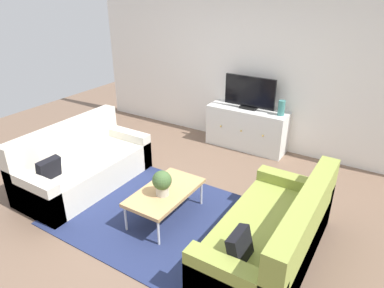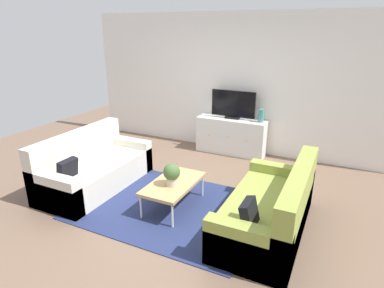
# 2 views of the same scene
# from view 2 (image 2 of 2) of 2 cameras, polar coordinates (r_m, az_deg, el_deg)

# --- Properties ---
(ground_plane) EXTENTS (10.00, 10.00, 0.00)m
(ground_plane) POSITION_cam_2_polar(r_m,az_deg,el_deg) (4.82, -3.06, -10.16)
(ground_plane) COLOR brown
(wall_back) EXTENTS (6.40, 0.12, 2.70)m
(wall_back) POSITION_cam_2_polar(r_m,az_deg,el_deg) (6.61, 7.65, 10.41)
(wall_back) COLOR white
(wall_back) RESTS_ON ground_plane
(area_rug) EXTENTS (2.50, 1.90, 0.01)m
(area_rug) POSITION_cam_2_polar(r_m,az_deg,el_deg) (4.71, -3.96, -10.91)
(area_rug) COLOR navy
(area_rug) RESTS_ON ground_plane
(couch_left_side) EXTENTS (0.89, 1.86, 0.87)m
(couch_left_side) POSITION_cam_2_polar(r_m,az_deg,el_deg) (5.41, -17.20, -4.26)
(couch_left_side) COLOR beige
(couch_left_side) RESTS_ON ground_plane
(couch_right_side) EXTENTS (0.89, 1.86, 0.87)m
(couch_right_side) POSITION_cam_2_polar(r_m,az_deg,el_deg) (4.17, 14.12, -11.48)
(couch_right_side) COLOR olive
(couch_right_side) RESTS_ON ground_plane
(coffee_table) EXTENTS (0.56, 1.00, 0.39)m
(coffee_table) POSITION_cam_2_polar(r_m,az_deg,el_deg) (4.55, -3.29, -7.04)
(coffee_table) COLOR tan
(coffee_table) RESTS_ON ground_plane
(potted_plant) EXTENTS (0.23, 0.23, 0.31)m
(potted_plant) POSITION_cam_2_polar(r_m,az_deg,el_deg) (4.38, -3.58, -5.21)
(potted_plant) COLOR #B7B2A8
(potted_plant) RESTS_ON coffee_table
(tv_console) EXTENTS (1.38, 0.47, 0.71)m
(tv_console) POSITION_cam_2_polar(r_m,az_deg,el_deg) (6.57, 6.95, 1.45)
(tv_console) COLOR silver
(tv_console) RESTS_ON ground_plane
(flat_screen_tv) EXTENTS (0.88, 0.16, 0.55)m
(flat_screen_tv) POSITION_cam_2_polar(r_m,az_deg,el_deg) (6.42, 7.24, 6.84)
(flat_screen_tv) COLOR black
(flat_screen_tv) RESTS_ON tv_console
(glass_vase) EXTENTS (0.11, 0.11, 0.24)m
(glass_vase) POSITION_cam_2_polar(r_m,az_deg,el_deg) (6.28, 12.03, 4.87)
(glass_vase) COLOR teal
(glass_vase) RESTS_ON tv_console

